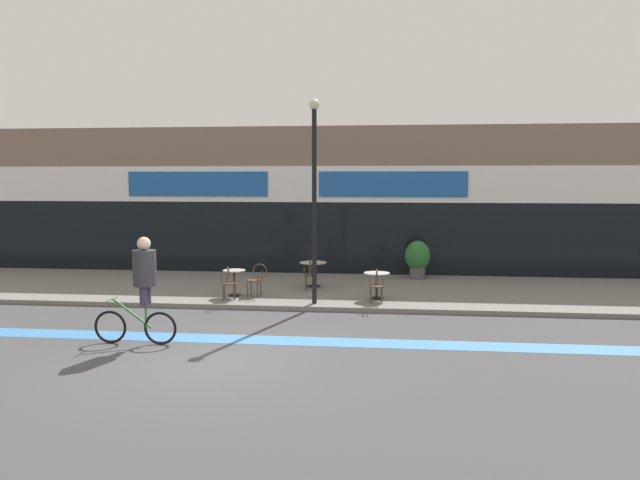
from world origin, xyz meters
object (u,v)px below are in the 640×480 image
(bistro_table_1, at_px, (313,269))
(lamp_post, at_px, (314,187))
(bistro_table_2, at_px, (377,280))
(cyclist_0, at_px, (143,281))
(cafe_chair_0_near, at_px, (229,281))
(cafe_chair_0_side, at_px, (257,278))
(bistro_table_0, at_px, (234,278))
(cafe_chair_1_near, at_px, (310,272))
(planter_pot, at_px, (418,258))
(cafe_chair_2_near, at_px, (376,283))

(bistro_table_1, xyz_separation_m, lamp_post, (0.34, -2.45, 2.45))
(bistro_table_2, bearing_deg, cyclist_0, -134.20)
(cafe_chair_0_near, bearing_deg, cafe_chair_0_side, -52.73)
(bistro_table_0, height_order, cafe_chair_1_near, cafe_chair_1_near)
(planter_pot, bearing_deg, bistro_table_0, -145.29)
(cafe_chair_2_near, relative_size, cyclist_0, 0.42)
(bistro_table_2, distance_m, planter_pot, 3.71)
(bistro_table_0, xyz_separation_m, cafe_chair_0_near, (0.01, -0.63, 0.02))
(lamp_post, bearing_deg, cafe_chair_0_near, 176.36)
(cafe_chair_0_side, distance_m, cafe_chair_2_near, 3.31)
(bistro_table_0, relative_size, cafe_chair_2_near, 0.79)
(bistro_table_1, relative_size, cafe_chair_2_near, 0.87)
(bistro_table_2, height_order, cafe_chair_1_near, cafe_chair_1_near)
(bistro_table_1, xyz_separation_m, planter_pot, (3.13, 1.85, 0.13))
(bistro_table_0, bearing_deg, cafe_chair_1_near, 28.16)
(cafe_chair_0_near, relative_size, cafe_chair_2_near, 1.00)
(cafe_chair_1_near, distance_m, cyclist_0, 6.31)
(cafe_chair_0_side, bearing_deg, bistro_table_2, -171.67)
(bistro_table_0, relative_size, bistro_table_2, 1.01)
(bistro_table_1, xyz_separation_m, cafe_chair_0_near, (-1.95, -2.30, -0.01))
(cafe_chair_0_near, bearing_deg, cafe_chair_1_near, -57.07)
(bistro_table_0, height_order, planter_pot, planter_pot)
(cafe_chair_0_side, bearing_deg, bistro_table_1, -120.52)
(bistro_table_1, distance_m, cafe_chair_0_near, 3.01)
(cafe_chair_0_near, height_order, cyclist_0, cyclist_0)
(cafe_chair_0_side, relative_size, planter_pot, 0.74)
(cafe_chair_0_near, bearing_deg, bistro_table_2, -88.27)
(cafe_chair_0_side, xyz_separation_m, cafe_chair_2_near, (3.25, -0.60, 0.00))
(bistro_table_0, height_order, cyclist_0, cyclist_0)
(cafe_chair_1_near, bearing_deg, cafe_chair_2_near, -132.00)
(bistro_table_1, relative_size, lamp_post, 0.15)
(cafe_chair_2_near, bearing_deg, planter_pot, -21.15)
(cafe_chair_2_near, bearing_deg, cyclist_0, 126.84)
(bistro_table_0, distance_m, bistro_table_2, 3.87)
(lamp_post, bearing_deg, bistro_table_1, 97.84)
(bistro_table_2, distance_m, cafe_chair_2_near, 0.63)
(planter_pot, bearing_deg, lamp_post, -123.03)
(cafe_chair_0_side, bearing_deg, cyclist_0, 82.22)
(bistro_table_1, distance_m, planter_pot, 3.64)
(planter_pot, bearing_deg, bistro_table_2, -109.16)
(cafe_chair_1_near, bearing_deg, cafe_chair_0_side, 127.29)
(cafe_chair_1_near, bearing_deg, cafe_chair_0_near, 129.50)
(cafe_chair_0_side, relative_size, cafe_chair_1_near, 1.00)
(bistro_table_2, relative_size, cafe_chair_0_near, 0.78)
(bistro_table_0, xyz_separation_m, planter_pot, (5.09, 3.52, 0.16))
(bistro_table_0, relative_size, cafe_chair_0_near, 0.79)
(cafe_chair_0_side, distance_m, planter_pot, 5.69)
(cafe_chair_0_side, xyz_separation_m, lamp_post, (1.67, -0.76, 2.46))
(bistro_table_2, xyz_separation_m, cafe_chair_0_near, (-3.86, -0.64, 0.02))
(cyclist_0, bearing_deg, bistro_table_0, -98.66)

